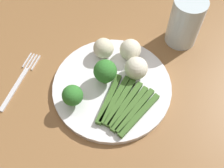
# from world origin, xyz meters

# --- Properties ---
(dining_table) EXTENTS (1.12, 1.08, 0.75)m
(dining_table) POSITION_xyz_m (0.00, 0.00, 0.65)
(dining_table) COLOR olive
(dining_table) RESTS_ON ground_plane
(plate) EXTENTS (0.27, 0.27, 0.01)m
(plate) POSITION_xyz_m (0.04, 0.04, 0.76)
(plate) COLOR white
(plate) RESTS_ON dining_table
(asparagus_bundle) EXTENTS (0.11, 0.14, 0.01)m
(asparagus_bundle) POSITION_xyz_m (0.08, 0.00, 0.77)
(asparagus_bundle) COLOR #3D6626
(asparagus_bundle) RESTS_ON plate
(broccoli_front_left) EXTENTS (0.05, 0.05, 0.06)m
(broccoli_front_left) POSITION_xyz_m (0.02, 0.05, 0.80)
(broccoli_front_left) COLOR #609E3D
(broccoli_front_left) RESTS_ON plate
(broccoli_outer_edge) EXTENTS (0.04, 0.04, 0.05)m
(broccoli_outer_edge) POSITION_xyz_m (-0.02, -0.03, 0.80)
(broccoli_outer_edge) COLOR #609E3D
(broccoli_outer_edge) RESTS_ON plate
(cauliflower_edge) EXTENTS (0.05, 0.05, 0.05)m
(cauliflower_edge) POSITION_xyz_m (-0.01, 0.12, 0.79)
(cauliflower_edge) COLOR beige
(cauliflower_edge) RESTS_ON plate
(cauliflower_near_center) EXTENTS (0.05, 0.05, 0.05)m
(cauliflower_near_center) POSITION_xyz_m (0.08, 0.09, 0.79)
(cauliflower_near_center) COLOR white
(cauliflower_near_center) RESTS_ON plate
(cauliflower_right) EXTENTS (0.05, 0.05, 0.05)m
(cauliflower_right) POSITION_xyz_m (0.05, 0.13, 0.79)
(cauliflower_right) COLOR silver
(cauliflower_right) RESTS_ON plate
(fork) EXTENTS (0.03, 0.17, 0.00)m
(fork) POSITION_xyz_m (-0.17, -0.02, 0.75)
(fork) COLOR silver
(fork) RESTS_ON dining_table
(water_glass) EXTENTS (0.08, 0.08, 0.13)m
(water_glass) POSITION_xyz_m (0.14, 0.25, 0.82)
(water_glass) COLOR silver
(water_glass) RESTS_ON dining_table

